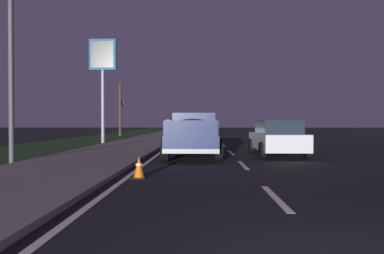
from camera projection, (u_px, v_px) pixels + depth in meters
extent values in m
plane|color=black|center=(218.00, 140.00, 29.93)|extent=(144.00, 144.00, 0.00)
cube|color=slate|center=(151.00, 139.00, 30.07)|extent=(108.00, 4.00, 0.12)
cube|color=#1E3819|center=(92.00, 140.00, 30.19)|extent=(108.00, 6.00, 0.01)
cube|color=silver|center=(275.00, 197.00, 6.88)|extent=(2.40, 0.14, 0.01)
cube|color=silver|center=(243.00, 165.00, 12.12)|extent=(2.40, 0.14, 0.01)
cube|color=silver|center=(231.00, 153.00, 17.16)|extent=(2.40, 0.14, 0.01)
cube|color=silver|center=(224.00, 145.00, 22.41)|extent=(2.40, 0.14, 0.01)
cube|color=silver|center=(219.00, 140.00, 28.83)|extent=(2.40, 0.14, 0.01)
cube|color=silver|center=(215.00, 137.00, 35.23)|extent=(2.40, 0.14, 0.01)
cube|color=silver|center=(213.00, 135.00, 40.40)|extent=(2.40, 0.14, 0.01)
cube|color=silver|center=(212.00, 133.00, 47.00)|extent=(2.40, 0.14, 0.01)
cube|color=silver|center=(210.00, 132.00, 53.32)|extent=(2.40, 0.14, 0.01)
cube|color=silver|center=(210.00, 131.00, 58.48)|extent=(2.40, 0.14, 0.01)
cube|color=silver|center=(209.00, 130.00, 64.26)|extent=(2.40, 0.14, 0.01)
cube|color=silver|center=(208.00, 130.00, 70.57)|extent=(2.40, 0.14, 0.01)
cube|color=silver|center=(208.00, 129.00, 76.34)|extent=(2.40, 0.14, 0.01)
cube|color=silver|center=(207.00, 129.00, 81.51)|extent=(2.40, 0.14, 0.01)
cube|color=silver|center=(178.00, 140.00, 30.01)|extent=(108.00, 0.14, 0.01)
cube|color=#141E4C|center=(194.00, 141.00, 15.06)|extent=(5.43, 2.09, 0.60)
cube|color=#141E4C|center=(195.00, 123.00, 16.24)|extent=(2.19, 1.87, 0.90)
cube|color=#1E2833|center=(194.00, 122.00, 15.19)|extent=(0.06, 1.44, 0.50)
cube|color=#141E4C|center=(169.00, 128.00, 14.01)|extent=(3.02, 0.13, 0.56)
cube|color=#141E4C|center=(217.00, 128.00, 13.94)|extent=(3.02, 0.13, 0.56)
cube|color=#141E4C|center=(191.00, 128.00, 12.40)|extent=(0.11, 1.88, 0.56)
cube|color=silver|center=(191.00, 151.00, 12.41)|extent=(0.15, 2.00, 0.16)
cube|color=red|center=(168.00, 123.00, 12.44)|extent=(0.06, 0.14, 0.20)
cube|color=red|center=(214.00, 123.00, 12.37)|extent=(0.06, 0.14, 0.20)
ellipsoid|color=#4C422D|center=(193.00, 127.00, 13.97)|extent=(2.62, 1.56, 0.64)
sphere|color=silver|center=(184.00, 130.00, 14.49)|extent=(0.40, 0.40, 0.40)
sphere|color=beige|center=(200.00, 131.00, 13.36)|extent=(0.34, 0.34, 0.34)
cylinder|color=black|center=(174.00, 144.00, 16.88)|extent=(0.84, 0.28, 0.84)
cylinder|color=black|center=(216.00, 144.00, 16.80)|extent=(0.84, 0.28, 0.84)
cylinder|color=black|center=(165.00, 150.00, 13.32)|extent=(0.84, 0.28, 0.84)
cylinder|color=black|center=(219.00, 150.00, 13.24)|extent=(0.84, 0.28, 0.84)
cube|color=#B2B5BA|center=(197.00, 131.00, 33.51)|extent=(4.45, 1.92, 0.70)
cube|color=#1E2833|center=(196.00, 125.00, 33.25)|extent=(2.51, 1.65, 0.56)
cylinder|color=black|center=(188.00, 134.00, 35.05)|extent=(0.68, 0.22, 0.68)
cylinder|color=black|center=(206.00, 134.00, 34.96)|extent=(0.68, 0.22, 0.68)
cylinder|color=black|center=(186.00, 135.00, 32.06)|extent=(0.68, 0.22, 0.68)
cylinder|color=black|center=(206.00, 135.00, 31.97)|extent=(0.68, 0.22, 0.68)
cube|color=red|center=(196.00, 131.00, 31.36)|extent=(0.12, 1.51, 0.10)
cube|color=silver|center=(277.00, 141.00, 15.65)|extent=(4.42, 1.84, 0.70)
cube|color=#1E2833|center=(278.00, 127.00, 15.39)|extent=(2.48, 1.61, 0.56)
cylinder|color=black|center=(251.00, 146.00, 17.17)|extent=(0.68, 0.22, 0.68)
cylinder|color=black|center=(288.00, 146.00, 17.14)|extent=(0.68, 0.22, 0.68)
cylinder|color=black|center=(262.00, 150.00, 14.17)|extent=(0.68, 0.22, 0.68)
cylinder|color=black|center=(308.00, 150.00, 14.15)|extent=(0.68, 0.22, 0.68)
cube|color=red|center=(289.00, 143.00, 13.50)|extent=(0.09, 1.51, 0.10)
cube|color=navy|center=(199.00, 129.00, 42.84)|extent=(4.42, 1.84, 0.70)
cube|color=#1E2833|center=(199.00, 124.00, 42.58)|extent=(2.48, 1.61, 0.56)
cylinder|color=black|center=(192.00, 131.00, 44.37)|extent=(0.68, 0.22, 0.68)
cylinder|color=black|center=(206.00, 131.00, 44.31)|extent=(0.68, 0.22, 0.68)
cylinder|color=black|center=(191.00, 132.00, 41.38)|extent=(0.68, 0.22, 0.68)
cylinder|color=black|center=(206.00, 132.00, 41.32)|extent=(0.68, 0.22, 0.68)
cube|color=red|center=(199.00, 129.00, 40.69)|extent=(0.09, 1.51, 0.10)
cylinder|color=#99999E|center=(103.00, 91.00, 25.24)|extent=(0.24, 0.24, 7.37)
cube|color=navy|center=(103.00, 55.00, 25.21)|extent=(0.24, 1.90, 2.20)
cube|color=black|center=(102.00, 54.00, 25.08)|extent=(0.04, 1.60, 1.87)
cylinder|color=#4C4C51|center=(11.00, 56.00, 12.27)|extent=(0.18, 0.18, 7.48)
cylinder|color=#423323|center=(120.00, 109.00, 37.80)|extent=(0.28, 0.28, 5.68)
cylinder|color=#423323|center=(121.00, 100.00, 38.29)|extent=(1.08, 0.16, 1.39)
cylinder|color=#423323|center=(123.00, 101.00, 37.89)|extent=(0.30, 0.60, 0.96)
cylinder|color=#423323|center=(120.00, 93.00, 38.43)|extent=(1.36, 0.53, 1.12)
cube|color=black|center=(139.00, 178.00, 9.30)|extent=(0.36, 0.36, 0.03)
cone|color=orange|center=(139.00, 166.00, 9.29)|extent=(0.28, 0.28, 0.55)
cylinder|color=white|center=(139.00, 164.00, 9.29)|extent=(0.17, 0.17, 0.06)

